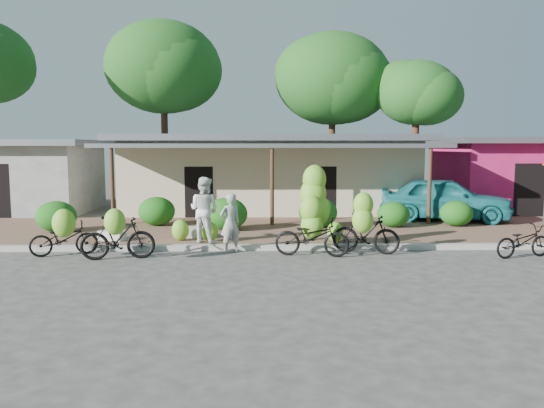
{
  "coord_description": "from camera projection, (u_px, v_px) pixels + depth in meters",
  "views": [
    {
      "loc": [
        -0.42,
        -12.53,
        2.86
      ],
      "look_at": [
        -0.08,
        2.83,
        1.2
      ],
      "focal_mm": 35.0,
      "sensor_mm": 36.0,
      "label": 1
    }
  ],
  "objects": [
    {
      "name": "bike_center",
      "position": [
        313.0,
        219.0,
        14.08
      ],
      "size": [
        2.04,
        1.38,
        2.38
      ],
      "rotation": [
        0.0,
        0.0,
        1.37
      ],
      "color": "black",
      "rests_on": "ground"
    },
    {
      "name": "hedge_3",
      "position": [
        318.0,
        212.0,
        18.03
      ],
      "size": [
        1.33,
        1.19,
        1.03
      ],
      "primitive_type": "ellipsoid",
      "color": "#195112",
      "rests_on": "sidewalk"
    },
    {
      "name": "bike_left",
      "position": [
        117.0,
        236.0,
        13.37
      ],
      "size": [
        1.93,
        1.28,
        1.39
      ],
      "rotation": [
        0.0,
        0.0,
        1.75
      ],
      "color": "black",
      "rests_on": "ground"
    },
    {
      "name": "curb",
      "position": [
        275.0,
        247.0,
        14.75
      ],
      "size": [
        60.0,
        0.25,
        0.15
      ],
      "primitive_type": "cube",
      "color": "#A8A399",
      "rests_on": "ground"
    },
    {
      "name": "loose_banana_c",
      "position": [
        335.0,
        232.0,
        15.3
      ],
      "size": [
        0.47,
        0.4,
        0.58
      ],
      "primitive_type": "ellipsoid",
      "color": "#7AC030",
      "rests_on": "sidewalk"
    },
    {
      "name": "sack_far",
      "position": [
        112.0,
        235.0,
        15.62
      ],
      "size": [
        0.83,
        0.6,
        0.28
      ],
      "primitive_type": "cube",
      "rotation": [
        0.0,
        0.0,
        -0.32
      ],
      "color": "beige",
      "rests_on": "sidewalk"
    },
    {
      "name": "sack_near",
      "position": [
        199.0,
        232.0,
        16.16
      ],
      "size": [
        0.88,
        0.47,
        0.3
      ],
      "primitive_type": "cube",
      "rotation": [
        0.0,
        0.0,
        0.09
      ],
      "color": "beige",
      "rests_on": "sidewalk"
    },
    {
      "name": "sidewalk",
      "position": [
        273.0,
        231.0,
        17.74
      ],
      "size": [
        60.0,
        6.0,
        0.12
      ],
      "primitive_type": "cube",
      "color": "brown",
      "rests_on": "ground"
    },
    {
      "name": "hedge_2",
      "position": [
        226.0,
        214.0,
        17.44
      ],
      "size": [
        1.39,
        1.25,
        1.08
      ],
      "primitive_type": "ellipsoid",
      "color": "#195112",
      "rests_on": "sidewalk"
    },
    {
      "name": "bystander",
      "position": [
        204.0,
        210.0,
        15.2
      ],
      "size": [
        1.14,
        1.05,
        1.89
      ],
      "primitive_type": "imported",
      "rotation": [
        0.0,
        0.0,
        2.68
      ],
      "color": "silver",
      "rests_on": "sidewalk"
    },
    {
      "name": "shop_pink",
      "position": [
        503.0,
        173.0,
        23.75
      ],
      "size": [
        6.0,
        6.0,
        3.25
      ],
      "color": "#D1206A",
      "rests_on": "ground"
    },
    {
      "name": "hedge_5",
      "position": [
        456.0,
        213.0,
        18.36
      ],
      "size": [
        1.14,
        1.02,
        0.89
      ],
      "primitive_type": "ellipsoid",
      "color": "#195112",
      "rests_on": "sidewalk"
    },
    {
      "name": "ground",
      "position": [
        278.0,
        266.0,
        12.77
      ],
      "size": [
        100.0,
        100.0,
        0.0
      ],
      "primitive_type": "plane",
      "color": "#3C3A38",
      "rests_on": "ground"
    },
    {
      "name": "hedge_0",
      "position": [
        56.0,
        216.0,
        17.11
      ],
      "size": [
        1.29,
        1.16,
        1.0
      ],
      "primitive_type": "ellipsoid",
      "color": "#195112",
      "rests_on": "sidewalk"
    },
    {
      "name": "bike_right",
      "position": [
        365.0,
        229.0,
        14.07
      ],
      "size": [
        1.87,
        1.38,
        1.71
      ],
      "rotation": [
        0.0,
        0.0,
        1.24
      ],
      "color": "black",
      "rests_on": "ground"
    },
    {
      "name": "loose_banana_b",
      "position": [
        210.0,
        232.0,
        15.38
      ],
      "size": [
        0.46,
        0.39,
        0.58
      ],
      "primitive_type": "ellipsoid",
      "color": "#7AC030",
      "rests_on": "sidewalk"
    },
    {
      "name": "hedge_1",
      "position": [
        157.0,
        211.0,
        18.52
      ],
      "size": [
        1.28,
        1.16,
        1.0
      ],
      "primitive_type": "ellipsoid",
      "color": "#195112",
      "rests_on": "sidewalk"
    },
    {
      "name": "hedge_4",
      "position": [
        393.0,
        214.0,
        18.14
      ],
      "size": [
        1.11,
        1.0,
        0.87
      ],
      "primitive_type": "ellipsoid",
      "color": "#195112",
      "rests_on": "sidewalk"
    },
    {
      "name": "vendor",
      "position": [
        230.0,
        223.0,
        14.28
      ],
      "size": [
        0.71,
        0.63,
        1.62
      ],
      "primitive_type": "imported",
      "rotation": [
        0.0,
        0.0,
        3.66
      ],
      "color": "gray",
      "rests_on": "ground"
    },
    {
      "name": "shop_main",
      "position": [
        270.0,
        173.0,
        23.45
      ],
      "size": [
        13.0,
        8.5,
        3.35
      ],
      "color": "beige",
      "rests_on": "ground"
    },
    {
      "name": "bike_far_right",
      "position": [
        523.0,
        241.0,
        13.7
      ],
      "size": [
        1.73,
        0.98,
        0.86
      ],
      "rotation": [
        0.0,
        0.0,
        1.84
      ],
      "color": "black",
      "rests_on": "ground"
    },
    {
      "name": "tree_center_right",
      "position": [
        329.0,
        77.0,
        28.65
      ],
      "size": [
        6.21,
        6.17,
        8.98
      ],
      "color": "#45271B",
      "rests_on": "ground"
    },
    {
      "name": "tree_near_right",
      "position": [
        412.0,
        91.0,
        26.85
      ],
      "size": [
        4.24,
        4.05,
        7.25
      ],
      "color": "#45271B",
      "rests_on": "ground"
    },
    {
      "name": "teal_van",
      "position": [
        445.0,
        199.0,
        19.77
      ],
      "size": [
        5.09,
        3.14,
        1.62
      ],
      "primitive_type": "imported",
      "rotation": [
        0.0,
        0.0,
        1.29
      ],
      "color": "#1A7176",
      "rests_on": "sidewalk"
    },
    {
      "name": "tree_far_center",
      "position": [
        160.0,
        66.0,
        27.9
      ],
      "size": [
        6.08,
        6.04,
        9.43
      ],
      "color": "#45271B",
      "rests_on": "ground"
    },
    {
      "name": "shop_grey",
      "position": [
        20.0,
        175.0,
        23.28
      ],
      "size": [
        7.0,
        6.0,
        3.15
      ],
      "color": "#A7A7A2",
      "rests_on": "ground"
    },
    {
      "name": "bike_far_left",
      "position": [
        64.0,
        236.0,
        13.86
      ],
      "size": [
        1.81,
        1.45,
        1.31
      ],
      "rotation": [
        0.0,
        0.0,
        1.95
      ],
      "color": "black",
      "rests_on": "ground"
    },
    {
      "name": "loose_banana_a",
      "position": [
        180.0,
        230.0,
        15.51
      ],
      "size": [
        0.5,
        0.42,
        0.62
      ],
      "primitive_type": "ellipsoid",
      "color": "#7AC030",
      "rests_on": "sidewalk"
    }
  ]
}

